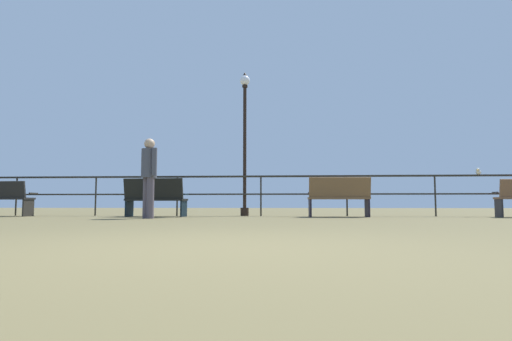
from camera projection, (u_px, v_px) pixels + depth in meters
ground_plane at (201, 249)px, 3.00m from camera, size 60.00×60.00×0.00m
pier_railing at (261, 186)px, 11.12m from camera, size 22.91×0.05×1.09m
bench_near_left at (155, 196)px, 10.52m from camera, size 1.59×0.77×0.97m
bench_near_right at (339, 195)px, 10.22m from camera, size 1.51×0.70×0.98m
lamppost_center at (245, 132)px, 11.43m from camera, size 0.28×0.28×4.01m
person_by_bench at (149, 172)px, 9.31m from camera, size 0.46×0.43×1.80m
seagull_on_rail at (478, 172)px, 10.76m from camera, size 0.23×0.33×0.16m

